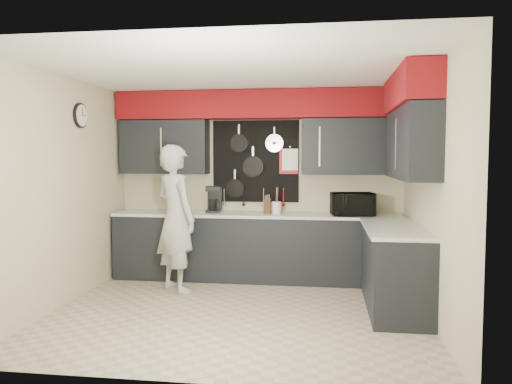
# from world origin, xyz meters

# --- Properties ---
(ground) EXTENTS (4.00, 4.00, 0.00)m
(ground) POSITION_xyz_m (0.00, 0.00, 0.00)
(ground) COLOR #B6A48E
(ground) RESTS_ON ground
(back_wall_assembly) EXTENTS (4.00, 0.36, 2.60)m
(back_wall_assembly) POSITION_xyz_m (0.01, 1.60, 2.01)
(back_wall_assembly) COLOR beige
(back_wall_assembly) RESTS_ON ground
(right_wall_assembly) EXTENTS (0.36, 3.50, 2.60)m
(right_wall_assembly) POSITION_xyz_m (1.85, 0.26, 1.94)
(right_wall_assembly) COLOR beige
(right_wall_assembly) RESTS_ON ground
(left_wall_assembly) EXTENTS (0.05, 3.50, 2.60)m
(left_wall_assembly) POSITION_xyz_m (-1.99, 0.02, 1.33)
(left_wall_assembly) COLOR beige
(left_wall_assembly) RESTS_ON ground
(base_cabinets) EXTENTS (3.95, 2.20, 0.92)m
(base_cabinets) POSITION_xyz_m (0.49, 1.13, 0.46)
(base_cabinets) COLOR black
(base_cabinets) RESTS_ON ground
(microwave) EXTENTS (0.59, 0.45, 0.30)m
(microwave) POSITION_xyz_m (1.28, 1.35, 1.07)
(microwave) COLOR black
(microwave) RESTS_ON base_cabinets
(knife_block) EXTENTS (0.09, 0.09, 0.20)m
(knife_block) POSITION_xyz_m (0.16, 1.40, 1.02)
(knife_block) COLOR #3E2213
(knife_block) RESTS_ON base_cabinets
(utensil_crock) EXTENTS (0.13, 0.13, 0.16)m
(utensil_crock) POSITION_xyz_m (0.28, 1.44, 1.00)
(utensil_crock) COLOR white
(utensil_crock) RESTS_ON base_cabinets
(coffee_maker) EXTENTS (0.23, 0.27, 0.36)m
(coffee_maker) POSITION_xyz_m (-0.61, 1.51, 1.11)
(coffee_maker) COLOR black
(coffee_maker) RESTS_ON base_cabinets
(person) EXTENTS (0.80, 0.77, 1.84)m
(person) POSITION_xyz_m (-0.92, 0.75, 0.92)
(person) COLOR beige
(person) RESTS_ON ground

